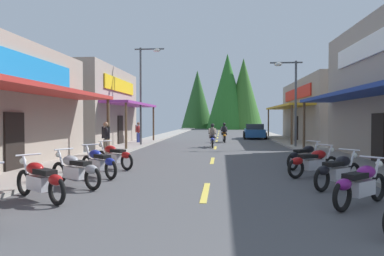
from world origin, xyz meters
name	(u,v)px	position (x,y,z in m)	size (l,w,h in m)	color
ground	(216,145)	(0.00, 25.26, -0.05)	(9.41, 80.52, 0.10)	#4C4C4F
sidewalk_left	(141,143)	(-5.74, 25.26, 0.06)	(2.07, 80.52, 0.12)	#9E9991
sidewalk_right	(294,144)	(5.74, 25.26, 0.06)	(2.07, 80.52, 0.12)	#9E9991
centerline_dashes	(217,140)	(0.00, 29.73, 0.01)	(0.16, 55.57, 0.01)	#E0C64C
storefront_left_far	(71,107)	(-10.33, 23.26, 2.70)	(9.00, 9.54, 5.39)	gray
storefront_right_far	(350,111)	(11.12, 29.34, 2.56)	(10.58, 13.59, 5.12)	gray
streetlamp_left	(145,83)	(-4.82, 22.62, 4.31)	(2.02, 0.30, 6.71)	#474C51
streetlamp_right	(291,91)	(4.78, 21.87, 3.67)	(2.02, 0.30, 5.55)	#474C51
motorcycle_parked_right_1	(361,184)	(3.36, 6.95, 0.49)	(1.67, 1.50, 1.04)	black
motorcycle_parked_right_2	(338,170)	(3.52, 8.88, 0.49)	(1.69, 1.47, 1.04)	black
motorcycle_parked_right_3	(313,162)	(3.35, 10.72, 0.49)	(1.90, 1.16, 1.04)	black
motorcycle_parked_right_4	(305,156)	(3.52, 12.57, 0.49)	(1.66, 1.51, 1.04)	black
motorcycle_parked_left_1	(40,179)	(-3.73, 6.89, 0.49)	(1.83, 1.28, 1.04)	black
motorcycle_parked_left_2	(76,169)	(-3.57, 8.45, 0.49)	(1.89, 1.19, 1.04)	black
motorcycle_parked_left_3	(99,162)	(-3.53, 10.14, 0.49)	(1.69, 1.47, 1.04)	black
motorcycle_parked_left_4	(114,156)	(-3.62, 12.02, 0.49)	(1.83, 1.28, 1.04)	black
rider_cruising_lead	(212,137)	(-0.20, 22.17, 0.66)	(0.60, 2.14, 1.57)	black
rider_cruising_trailing	(224,134)	(0.61, 27.11, 0.66)	(0.60, 2.14, 1.57)	black
pedestrian_by_shop	(138,131)	(-5.79, 24.75, 0.94)	(0.41, 0.49, 1.63)	#333F8C
pedestrian_browsing	(106,137)	(-5.22, 15.77, 1.01)	(0.50, 0.41, 1.73)	#726659
parked_car_curbside	(254,131)	(3.50, 32.52, 0.69)	(2.20, 4.37, 1.40)	#1E4C8C
treeline_backdrop	(226,95)	(1.28, 64.80, 6.27)	(15.63, 11.84, 13.81)	#276723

